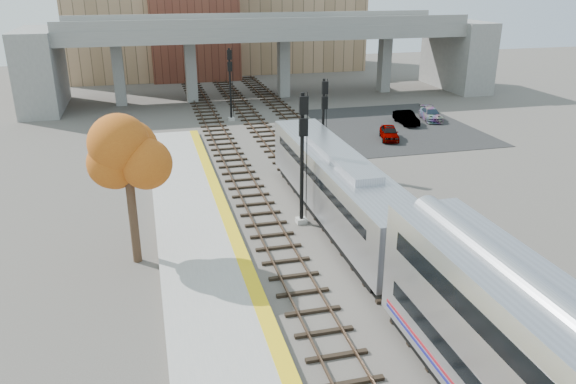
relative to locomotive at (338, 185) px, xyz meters
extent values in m
plane|color=#47423D|center=(-1.00, -8.04, -2.28)|extent=(160.00, 160.00, 0.00)
cube|color=#9E9E99|center=(-8.25, -8.04, -2.10)|extent=(4.50, 60.00, 0.35)
cube|color=yellow|center=(-6.35, -8.04, -1.92)|extent=(0.70, 60.00, 0.01)
cube|color=black|center=(-4.20, 4.46, -2.21)|extent=(2.50, 95.00, 0.14)
cube|color=brown|center=(-4.92, 4.46, -2.10)|extent=(0.07, 95.00, 0.14)
cube|color=brown|center=(-3.48, 4.46, -2.10)|extent=(0.07, 95.00, 0.14)
cube|color=black|center=(0.00, 4.46, -2.21)|extent=(2.50, 95.00, 0.14)
cube|color=brown|center=(-0.72, 4.46, -2.10)|extent=(0.07, 95.00, 0.14)
cube|color=brown|center=(0.72, 4.46, -2.10)|extent=(0.07, 95.00, 0.14)
cube|color=black|center=(4.00, 4.46, -2.21)|extent=(2.50, 95.00, 0.14)
cube|color=brown|center=(3.28, 4.46, -2.10)|extent=(0.07, 95.00, 0.14)
cube|color=brown|center=(4.72, 4.46, -2.10)|extent=(0.07, 95.00, 0.14)
cube|color=slate|center=(4.00, 36.96, 5.47)|extent=(46.00, 10.00, 1.50)
cube|color=slate|center=(4.00, 32.16, 6.72)|extent=(46.00, 0.20, 1.00)
cube|color=slate|center=(4.00, 41.76, 6.72)|extent=(46.00, 0.20, 1.00)
cube|color=slate|center=(-13.00, 36.96, 1.22)|extent=(1.20, 1.60, 7.00)
cube|color=slate|center=(-5.00, 36.96, 1.22)|extent=(1.20, 1.60, 7.00)
cube|color=slate|center=(6.00, 36.96, 1.22)|extent=(1.20, 1.60, 7.00)
cube|color=slate|center=(19.00, 36.96, 1.22)|extent=(1.20, 1.60, 7.00)
cube|color=slate|center=(-21.00, 36.96, 1.97)|extent=(4.00, 12.00, 8.50)
cube|color=slate|center=(29.00, 36.96, 1.97)|extent=(4.00, 12.00, 8.50)
cube|color=tan|center=(-11.00, 56.96, 5.72)|extent=(18.00, 14.00, 16.00)
cube|color=beige|center=(3.00, 61.96, 4.72)|extent=(16.00, 16.00, 14.00)
cube|color=brown|center=(-3.00, 53.96, 7.72)|extent=(12.00, 10.00, 20.00)
cube|color=tan|center=(13.00, 59.96, 3.72)|extent=(20.00, 14.00, 12.00)
cube|color=black|center=(13.00, 19.96, -2.26)|extent=(14.00, 18.00, 0.04)
cube|color=#A8AAB2|center=(0.00, -0.01, 0.07)|extent=(3.00, 19.00, 3.20)
cube|color=black|center=(0.00, 9.51, 0.67)|extent=(2.20, 0.06, 1.10)
cube|color=black|center=(0.00, -0.01, 0.67)|extent=(3.02, 16.15, 0.50)
cube|color=black|center=(0.00, -0.01, -1.78)|extent=(2.70, 17.10, 0.50)
cube|color=#A8AAB2|center=(0.00, -0.01, 1.87)|extent=(1.60, 9.50, 0.40)
cube|color=#9E9E99|center=(-2.10, 0.28, -2.13)|extent=(0.60, 0.60, 0.30)
cylinder|color=black|center=(-2.10, 0.28, 1.61)|extent=(0.22, 0.22, 7.77)
cube|color=black|center=(-2.10, 0.03, 4.83)|extent=(0.50, 0.18, 1.00)
cube|color=black|center=(-2.10, 0.03, 3.61)|extent=(0.50, 0.18, 1.00)
cube|color=#9E9E99|center=(2.00, 9.09, -2.13)|extent=(0.60, 0.60, 0.30)
cylinder|color=black|center=(2.00, 9.09, 1.16)|extent=(0.20, 0.20, 6.88)
cube|color=black|center=(2.00, 8.84, 4.01)|extent=(0.44, 0.18, 0.88)
cube|color=black|center=(2.00, 8.84, 2.93)|extent=(0.44, 0.18, 0.88)
cube|color=#9E9E99|center=(-2.10, 26.41, -2.13)|extent=(0.60, 0.60, 0.30)
cylinder|color=black|center=(-2.10, 26.41, 1.31)|extent=(0.20, 0.20, 7.17)
cube|color=black|center=(-2.10, 26.16, 4.28)|extent=(0.46, 0.18, 0.92)
cube|color=black|center=(-2.10, 26.16, 3.15)|extent=(0.46, 0.18, 0.92)
cylinder|color=#382619|center=(-11.53, -2.19, 0.22)|extent=(0.44, 0.44, 4.99)
ellipsoid|color=#C76E1A|center=(-11.53, -2.19, 3.07)|extent=(3.60, 3.60, 3.56)
imported|color=#99999E|center=(10.38, 15.72, -1.61)|extent=(2.49, 3.95, 1.25)
imported|color=#99999E|center=(14.31, 20.49, -1.60)|extent=(1.49, 3.90, 1.27)
imported|color=#99999E|center=(17.46, 21.38, -1.64)|extent=(2.48, 4.37, 1.19)
camera|label=1|loc=(-10.46, -28.93, 11.40)|focal=35.00mm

